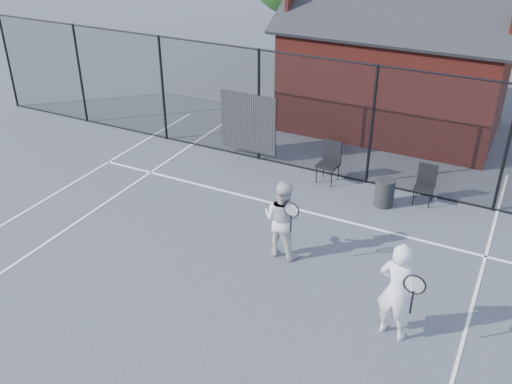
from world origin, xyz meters
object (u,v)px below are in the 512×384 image
at_px(clubhouse, 396,74).
at_px(player_back, 282,219).
at_px(chair_left, 328,163).
at_px(waste_bin, 384,192).
at_px(player_front, 397,291).
at_px(chair_right, 425,186).

bearing_deg(clubhouse, player_back, -90.71).
relative_size(player_back, chair_left, 1.60).
bearing_deg(waste_bin, clubhouse, 103.70).
bearing_deg(chair_left, waste_bin, -13.21).
distance_m(player_front, waste_bin, 4.37).
distance_m(clubhouse, waste_bin, 5.20).
bearing_deg(clubhouse, chair_left, -94.97).
bearing_deg(waste_bin, player_back, -114.41).
bearing_deg(player_front, clubhouse, 105.52).
bearing_deg(chair_left, chair_right, 4.38).
xyz_separation_m(player_front, chair_right, (-0.53, 4.63, -0.44)).
bearing_deg(chair_right, waste_bin, -148.74).
bearing_deg(player_back, chair_right, 58.17).
distance_m(chair_left, chair_right, 2.36).
distance_m(chair_left, waste_bin, 1.66).
xyz_separation_m(player_back, chair_right, (2.08, 3.34, -0.36)).
height_order(clubhouse, waste_bin, clubhouse).
relative_size(clubhouse, waste_bin, 9.91).
xyz_separation_m(clubhouse, player_front, (2.51, -9.03, -0.71)).
relative_size(clubhouse, chair_left, 6.39).
height_order(clubhouse, chair_left, clubhouse).
bearing_deg(player_back, clubhouse, 89.29).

